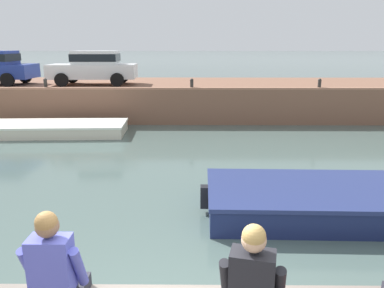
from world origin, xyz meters
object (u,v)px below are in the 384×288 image
Objects in this scene: person_seated_right at (252,287)px; boat_moored_west_cream at (42,129)px; motorboat_passing at (368,201)px; mooring_bollard_mid at (192,83)px; mooring_bollard_east at (319,84)px; mooring_bollard_west at (45,83)px; car_left_inner_white at (94,66)px; person_seated_left at (54,271)px.

boat_moored_west_cream is at bearing 119.44° from person_seated_right.
mooring_bollard_mid is (-3.59, 8.88, 1.44)m from motorboat_passing.
boat_moored_west_cream is 15.35× the size of mooring_bollard_east.
mooring_bollard_mid is (6.16, 0.00, 0.00)m from mooring_bollard_west.
person_seated_right is at bearing -109.82° from mooring_bollard_east.
boat_moored_west_cream is 2.60m from mooring_bollard_west.
mooring_bollard_mid is at bearing 180.00° from mooring_bollard_east.
boat_moored_west_cream is 4.52m from car_left_inner_white.
mooring_bollard_west is (-1.63, -1.80, -0.61)m from car_left_inner_white.
boat_moored_west_cream is 11.81m from person_seated_left.
mooring_bollard_mid is at bearing 85.13° from person_seated_left.
car_left_inner_white is at bearing 169.69° from mooring_bollard_east.
mooring_bollard_east is at bearing 70.18° from person_seated_right.
person_seated_right is (-4.73, -13.12, -0.36)m from mooring_bollard_east.
motorboat_passing is at bearing -36.52° from boat_moored_west_cream.
person_seated_left reaches higher than mooring_bollard_mid.
motorboat_passing is 9.16m from mooring_bollard_east.
mooring_bollard_mid is 1.00× the size of mooring_bollard_east.
motorboat_passing is 7.33× the size of person_seated_right.
mooring_bollard_mid is at bearing 0.00° from mooring_bollard_west.
mooring_bollard_mid is 12.95m from person_seated_left.
person_seated_right is at bearing -87.30° from mooring_bollard_mid.
person_seated_left reaches higher than mooring_bollard_east.
person_seated_right is at bearing -60.56° from boat_moored_west_cream.
person_seated_right reaches higher than boat_moored_west_cream.
person_seated_right is at bearing -7.25° from person_seated_left.
person_seated_right is (6.78, -13.12, -0.36)m from mooring_bollard_west.
person_seated_right reaches higher than mooring_bollard_west.
person_seated_left is at bearing -76.85° from car_left_inner_white.
mooring_bollard_west is 0.46× the size of person_seated_right.
mooring_bollard_west is at bearing 180.00° from mooring_bollard_mid.
boat_moored_west_cream is at bearing -169.42° from mooring_bollard_east.
mooring_bollard_west is 6.16m from mooring_bollard_mid.
motorboat_passing is at bearing 40.60° from person_seated_left.
person_seated_left is (-1.10, -12.90, -0.36)m from mooring_bollard_mid.
person_seated_right is (0.62, -13.12, -0.36)m from mooring_bollard_mid.
motorboat_passing is 15.90× the size of mooring_bollard_mid.
car_left_inner_white is 4.17× the size of person_seated_right.
mooring_bollard_mid reaches higher than boat_moored_west_cream.
mooring_bollard_west is 0.46× the size of person_seated_left.
boat_moored_west_cream is at bearing -159.99° from mooring_bollard_mid.
person_seated_left reaches higher than boat_moored_west_cream.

